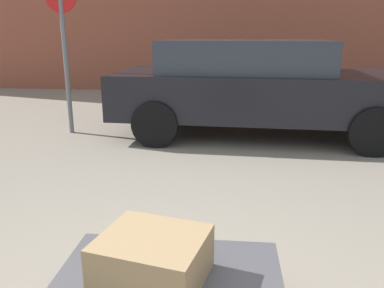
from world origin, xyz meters
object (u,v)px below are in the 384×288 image
object	(u,v)px
parked_car	(256,85)
suitcase_tan_center	(153,258)
bollard_kerb_mid	(382,94)
luggage_cart	(170,286)
bollard_kerb_near	(316,93)
no_parking_sign	(64,40)

from	to	relation	value
parked_car	suitcase_tan_center	bearing A→B (deg)	-99.96
suitcase_tan_center	bollard_kerb_mid	size ratio (longest dim) A/B	0.77
luggage_cart	bollard_kerb_near	size ratio (longest dim) A/B	1.76
suitcase_tan_center	bollard_kerb_near	distance (m)	6.87
luggage_cart	no_parking_sign	size ratio (longest dim) A/B	0.50
bollard_kerb_mid	bollard_kerb_near	bearing A→B (deg)	180.00
parked_car	no_parking_sign	bearing A→B (deg)	-177.15
luggage_cart	suitcase_tan_center	size ratio (longest dim) A/B	2.27
no_parking_sign	suitcase_tan_center	bearing A→B (deg)	-62.85
suitcase_tan_center	bollard_kerb_near	size ratio (longest dim) A/B	0.77
bollard_kerb_mid	no_parking_sign	size ratio (longest dim) A/B	0.28
suitcase_tan_center	no_parking_sign	xyz separation A→B (m)	(-2.12, 4.13, 0.96)
bollard_kerb_mid	no_parking_sign	distance (m)	6.13
suitcase_tan_center	bollard_kerb_near	xyz separation A→B (m)	(2.11, 6.53, -0.13)
bollard_kerb_near	bollard_kerb_mid	distance (m)	1.30
bollard_kerb_near	bollard_kerb_mid	size ratio (longest dim) A/B	1.00
bollard_kerb_near	suitcase_tan_center	bearing A→B (deg)	-107.89
suitcase_tan_center	bollard_kerb_mid	xyz separation A→B (m)	(3.41, 6.53, -0.13)
suitcase_tan_center	parked_car	bearing A→B (deg)	93.44
luggage_cart	suitcase_tan_center	world-z (taller)	suitcase_tan_center
parked_car	bollard_kerb_near	bearing A→B (deg)	58.99
parked_car	bollard_kerb_mid	distance (m)	3.52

